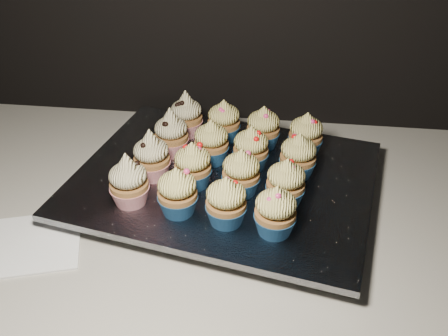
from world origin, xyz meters
TOP-DOWN VIEW (x-y plane):
  - worktop at (0.00, 1.70)m, footprint 2.44×0.64m
  - napkin at (-0.13, 1.55)m, footprint 0.17×0.17m
  - baking_tray at (0.15, 1.73)m, footprint 0.53×0.44m
  - foil_lining at (0.15, 1.73)m, footprint 0.57×0.48m
  - cupcake_0 at (0.01, 1.63)m, footprint 0.06×0.06m
  - cupcake_1 at (0.09, 1.62)m, footprint 0.06×0.06m
  - cupcake_2 at (0.17, 1.60)m, footprint 0.06×0.06m
  - cupcake_3 at (0.24, 1.59)m, footprint 0.06×0.06m
  - cupcake_4 at (0.03, 1.71)m, footprint 0.06×0.06m
  - cupcake_5 at (0.10, 1.69)m, footprint 0.06×0.06m
  - cupcake_6 at (0.18, 1.68)m, footprint 0.06×0.06m
  - cupcake_7 at (0.26, 1.66)m, footprint 0.06×0.06m
  - cupcake_8 at (0.05, 1.79)m, footprint 0.06×0.06m
  - cupcake_9 at (0.12, 1.77)m, footprint 0.06×0.06m
  - cupcake_10 at (0.19, 1.76)m, footprint 0.06×0.06m
  - cupcake_11 at (0.28, 1.74)m, footprint 0.06×0.06m
  - cupcake_12 at (0.06, 1.86)m, footprint 0.06×0.06m
  - cupcake_13 at (0.13, 1.85)m, footprint 0.06×0.06m
  - cupcake_14 at (0.21, 1.83)m, footprint 0.06×0.06m
  - cupcake_15 at (0.29, 1.82)m, footprint 0.06×0.06m

SIDE VIEW (x-z plane):
  - worktop at x=0.00m, z-range 0.86..0.90m
  - napkin at x=-0.13m, z-range 0.90..0.90m
  - baking_tray at x=0.15m, z-range 0.90..0.92m
  - foil_lining at x=0.15m, z-range 0.92..0.93m
  - cupcake_1 at x=0.09m, z-range 0.93..1.01m
  - cupcake_2 at x=0.17m, z-range 0.93..1.01m
  - cupcake_3 at x=0.24m, z-range 0.93..1.01m
  - cupcake_5 at x=0.10m, z-range 0.93..1.01m
  - cupcake_6 at x=0.18m, z-range 0.93..1.01m
  - cupcake_7 at x=0.26m, z-range 0.93..1.01m
  - cupcake_9 at x=0.12m, z-range 0.93..1.01m
  - cupcake_10 at x=0.19m, z-range 0.93..1.01m
  - cupcake_11 at x=0.28m, z-range 0.93..1.01m
  - cupcake_13 at x=0.13m, z-range 0.93..1.01m
  - cupcake_14 at x=0.21m, z-range 0.93..1.01m
  - cupcake_15 at x=0.29m, z-range 0.93..1.01m
  - cupcake_0 at x=0.01m, z-range 0.93..1.02m
  - cupcake_4 at x=0.03m, z-range 0.93..1.02m
  - cupcake_8 at x=0.05m, z-range 0.93..1.02m
  - cupcake_12 at x=0.06m, z-range 0.93..1.02m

